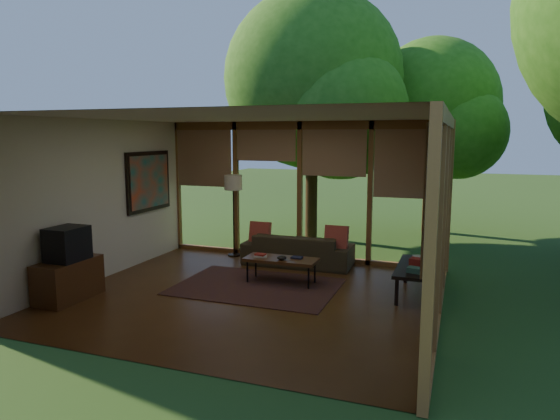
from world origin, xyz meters
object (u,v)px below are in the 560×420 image
at_px(television, 67,244).
at_px(floor_lamp, 233,187).
at_px(side_console, 417,269).
at_px(sofa, 298,249).
at_px(media_cabinet, 68,280).
at_px(coffee_table, 281,260).

height_order(television, floor_lamp, floor_lamp).
distance_m(television, side_console, 5.27).
bearing_deg(floor_lamp, sofa, -10.03).
distance_m(sofa, side_console, 2.51).
xyz_separation_m(media_cabinet, side_console, (4.87, 2.01, 0.11)).
bearing_deg(television, floor_lamp, 71.31).
bearing_deg(television, sofa, 50.01).
bearing_deg(television, coffee_table, 34.74).
bearing_deg(media_cabinet, sofa, 49.79).
height_order(sofa, floor_lamp, floor_lamp).
relative_size(floor_lamp, side_console, 1.18).
relative_size(television, coffee_table, 0.46).
height_order(media_cabinet, coffee_table, media_cabinet).
relative_size(sofa, coffee_table, 1.70).
relative_size(media_cabinet, coffee_table, 0.83).
relative_size(television, floor_lamp, 0.33).
distance_m(media_cabinet, television, 0.55).
xyz_separation_m(television, floor_lamp, (1.13, 3.33, 0.56)).
distance_m(coffee_table, side_console, 2.17).
bearing_deg(floor_lamp, media_cabinet, -109.00).
bearing_deg(floor_lamp, television, -108.69).
height_order(media_cabinet, television, television).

